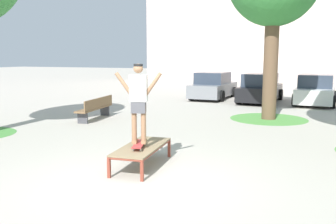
{
  "coord_description": "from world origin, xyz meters",
  "views": [
    {
      "loc": [
        3.23,
        -6.22,
        2.4
      ],
      "look_at": [
        -0.32,
        2.38,
        1.0
      ],
      "focal_mm": 39.84,
      "sensor_mm": 36.0,
      "label": 1
    }
  ],
  "objects": [
    {
      "name": "light_post",
      "position": [
        1.1,
        10.9,
        3.83
      ],
      "size": [
        0.36,
        0.36,
        5.83
      ],
      "color": "#4C4C51",
      "rests_on": "ground"
    },
    {
      "name": "skate_box",
      "position": [
        -0.32,
        0.88,
        0.41
      ],
      "size": [
        0.95,
        1.97,
        0.46
      ],
      "color": "brown",
      "rests_on": "ground"
    },
    {
      "name": "grass_patch_mid_back",
      "position": [
        1.41,
        8.34,
        0.0
      ],
      "size": [
        2.93,
        2.93,
        0.01
      ],
      "primitive_type": "cylinder",
      "color": "#519342",
      "rests_on": "ground"
    },
    {
      "name": "ground_plane",
      "position": [
        0.0,
        0.0,
        0.0
      ],
      "size": [
        120.0,
        120.0,
        0.0
      ],
      "primitive_type": "plane",
      "color": "#B2AA9E"
    },
    {
      "name": "skateboard",
      "position": [
        -0.3,
        0.72,
        0.54
      ],
      "size": [
        0.43,
        0.82,
        0.09
      ],
      "color": "#B23333",
      "rests_on": "skate_box"
    },
    {
      "name": "car_grey",
      "position": [
        -2.44,
        14.25,
        0.69
      ],
      "size": [
        2.01,
        4.25,
        1.5
      ],
      "color": "slate",
      "rests_on": "ground"
    },
    {
      "name": "skater",
      "position": [
        -0.3,
        0.72,
        1.53
      ],
      "size": [
        0.97,
        0.4,
        1.69
      ],
      "color": "#8E6647",
      "rests_on": "skateboard"
    },
    {
      "name": "car_white",
      "position": [
        2.98,
        13.79,
        0.69
      ],
      "size": [
        2.06,
        4.27,
        1.5
      ],
      "color": "silver",
      "rests_on": "ground"
    },
    {
      "name": "car_black",
      "position": [
        0.27,
        13.66,
        0.69
      ],
      "size": [
        2.03,
        4.25,
        1.5
      ],
      "color": "black",
      "rests_on": "ground"
    },
    {
      "name": "park_bench",
      "position": [
        -4.69,
        5.73,
        0.45
      ],
      "size": [
        0.77,
        2.44,
        0.83
      ],
      "color": "brown",
      "rests_on": "ground"
    }
  ]
}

